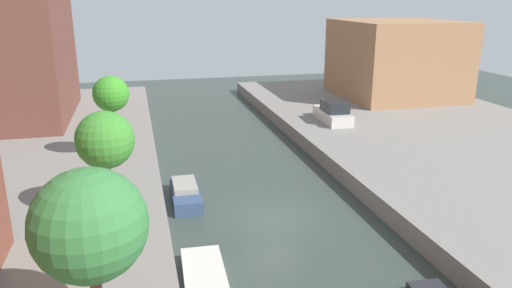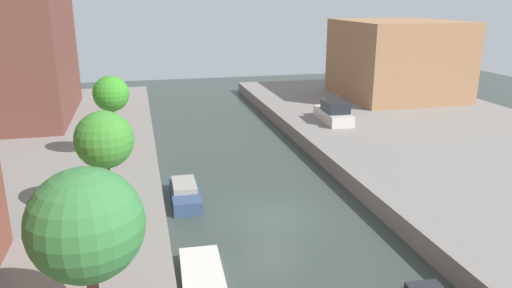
# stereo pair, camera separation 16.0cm
# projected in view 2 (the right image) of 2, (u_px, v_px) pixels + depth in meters

# --- Properties ---
(ground_plane) EXTENTS (84.00, 84.00, 0.00)m
(ground_plane) POSITION_uv_depth(u_px,v_px,m) (271.00, 218.00, 23.44)
(ground_plane) COLOR #333D38
(low_block_right) EXTENTS (10.00, 10.68, 7.06)m
(low_block_right) POSITION_uv_depth(u_px,v_px,m) (397.00, 59.00, 45.74)
(low_block_right) COLOR #9E704C
(low_block_right) RESTS_ON quay_right
(street_tree_1) EXTENTS (3.06, 3.06, 5.07)m
(street_tree_1) POSITION_uv_depth(u_px,v_px,m) (86.00, 225.00, 12.63)
(street_tree_1) COLOR brown
(street_tree_1) RESTS_ON quay_left
(street_tree_2) EXTENTS (2.48, 2.48, 4.65)m
(street_tree_2) POSITION_uv_depth(u_px,v_px,m) (104.00, 140.00, 20.54)
(street_tree_2) COLOR brown
(street_tree_2) RESTS_ON quay_left
(street_tree_3) EXTENTS (2.05, 2.05, 4.88)m
(street_tree_3) POSITION_uv_depth(u_px,v_px,m) (111.00, 95.00, 27.90)
(street_tree_3) COLOR brown
(street_tree_3) RESTS_ON quay_left
(parked_car) EXTENTS (1.96, 4.60, 1.63)m
(parked_car) POSITION_uv_depth(u_px,v_px,m) (334.00, 113.00, 37.11)
(parked_car) COLOR beige
(parked_car) RESTS_ON quay_right
(moored_boat_left_2) EXTENTS (1.66, 3.26, 0.55)m
(moored_boat_left_2) POSITION_uv_depth(u_px,v_px,m) (202.00, 274.00, 18.21)
(moored_boat_left_2) COLOR beige
(moored_boat_left_2) RESTS_ON ground_plane
(moored_boat_left_3) EXTENTS (1.45, 3.97, 0.95)m
(moored_boat_left_3) POSITION_uv_depth(u_px,v_px,m) (185.00, 193.00, 25.26)
(moored_boat_left_3) COLOR #33476B
(moored_boat_left_3) RESTS_ON ground_plane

